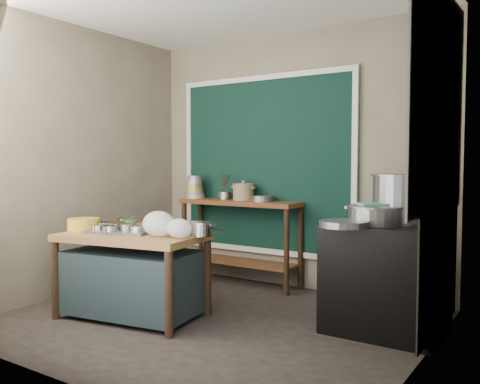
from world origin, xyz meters
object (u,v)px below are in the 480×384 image
Objects in this scene: utensil_cup at (225,196)px; steamer at (376,215)px; prep_table at (132,275)px; yellow_basin at (84,224)px; saucepan at (201,229)px; ceramic_crock at (243,193)px; back_counter at (240,242)px; stock_pot at (402,199)px; stove_block at (386,280)px; condiment_tray at (123,231)px.

utensil_cup reaches higher than steamer.
yellow_basin is (-0.52, -0.10, 0.43)m from prep_table.
saucepan is 0.85× the size of ceramic_crock.
back_counter reaches higher than saucepan.
prep_table is 1.59m from back_counter.
prep_table is at bearing 11.05° from yellow_basin.
steamer is (1.83, -0.78, 0.48)m from back_counter.
back_counter is 2.15m from stock_pot.
steamer reaches higher than stove_block.
stove_block is at bearing 20.70° from yellow_basin.
prep_table is at bearing -156.97° from stove_block.
prep_table is 1.39× the size of stove_block.
back_counter is at bearing -152.55° from ceramic_crock.
saucepan reaches higher than condiment_tray.
utensil_cup is at bearing 160.57° from stove_block.
steamer is (1.34, 0.57, 0.15)m from saucepan.
yellow_basin is at bearing -161.86° from condiment_tray.
condiment_tray is 1.23× the size of steamer.
stove_block is (2.00, 0.85, 0.05)m from prep_table.
stove_block is at bearing 33.06° from steamer.
yellow_basin is at bearing -159.30° from stove_block.
steamer reaches higher than prep_table.
saucepan is at bearing -70.03° from back_counter.
yellow_basin is 1.76m from utensil_cup.
condiment_tray is 1.97× the size of yellow_basin.
back_counter reaches higher than stove_block.
back_counter is 5.67× the size of ceramic_crock.
yellow_basin is 2.61m from steamer.
condiment_tray is 2.64× the size of saucepan.
condiment_tray is at bearing 161.75° from prep_table.
saucepan is (1.11, 0.34, 0.00)m from yellow_basin.
ceramic_crock is at bearing 76.07° from prep_table.
yellow_basin reaches higher than prep_table.
saucepan is at bearing 16.98° from yellow_basin.
saucepan is (-1.41, -0.61, 0.38)m from stove_block.
yellow_basin reaches higher than condiment_tray.
stock_pot is (2.08, 1.00, 0.71)m from prep_table.
condiment_tray is 0.40m from yellow_basin.
ceramic_crock is (-1.86, 0.75, 0.61)m from stove_block.
stove_block is 2.72m from yellow_basin.
condiment_tray is at bearing -165.21° from saucepan.
prep_table is at bearing -85.61° from utensil_cup.
condiment_tray is (-2.14, -0.83, 0.34)m from stove_block.
back_counter is 4.97× the size of yellow_basin.
saucepan is (0.59, 0.24, 0.43)m from prep_table.
ceramic_crock is 0.55× the size of steamer.
back_counter is at bearing 81.24° from condiment_tray.
prep_table is 0.68m from yellow_basin.
ceramic_crock reaches higher than condiment_tray.
steamer is at bearing 13.52° from prep_table.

